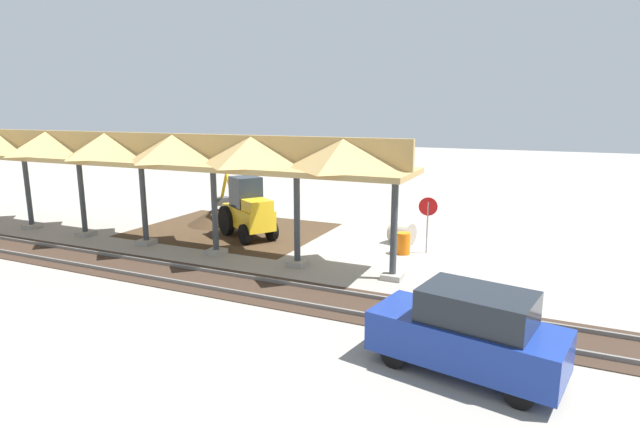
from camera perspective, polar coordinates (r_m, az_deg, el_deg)
ground_plane at (r=22.00m, az=6.68°, el=-3.72°), size 120.00×120.00×0.00m
dirt_work_zone at (r=25.13m, az=-10.06°, el=-1.86°), size 9.04×7.00×0.01m
platform_canopy at (r=22.79m, az=-19.90°, el=6.87°), size 23.72×3.20×4.90m
rail_tracks at (r=15.96m, az=-0.93°, el=-9.56°), size 60.00×2.58×0.15m
stop_sign at (r=20.88m, az=12.22°, el=0.04°), size 0.75×0.18×2.35m
backhoe at (r=23.51m, az=-8.37°, el=0.40°), size 5.04×3.90×2.82m
dirt_mound at (r=26.65m, az=-11.77°, el=-1.16°), size 5.88×5.88×1.72m
concrete_pipe at (r=22.42m, az=9.32°, el=-2.21°), size 1.19×1.21×0.98m
distant_parked_car at (r=11.87m, az=16.60°, el=-12.83°), size 4.46×2.52×1.98m
traffic_barrel at (r=20.85m, az=9.50°, el=-3.38°), size 0.56×0.56×0.90m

